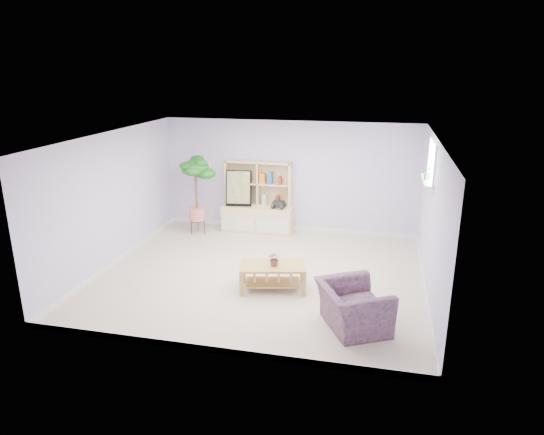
% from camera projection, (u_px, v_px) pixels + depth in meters
% --- Properties ---
extents(floor, '(5.50, 5.00, 0.01)m').
position_uv_depth(floor, '(261.00, 274.00, 8.48)').
color(floor, '#BFAB91').
rests_on(floor, ground).
extents(ceiling, '(5.50, 5.00, 0.01)m').
position_uv_depth(ceiling, '(261.00, 137.00, 7.76)').
color(ceiling, silver).
rests_on(ceiling, walls).
extents(walls, '(5.51, 5.01, 2.40)m').
position_uv_depth(walls, '(261.00, 209.00, 8.12)').
color(walls, silver).
rests_on(walls, floor).
extents(baseboard, '(5.50, 5.00, 0.10)m').
position_uv_depth(baseboard, '(261.00, 272.00, 8.46)').
color(baseboard, white).
rests_on(baseboard, floor).
extents(window, '(0.10, 0.98, 0.68)m').
position_uv_depth(window, '(433.00, 162.00, 7.85)').
color(window, silver).
rests_on(window, walls).
extents(window_sill, '(0.14, 1.00, 0.04)m').
position_uv_depth(window_sill, '(427.00, 181.00, 7.96)').
color(window_sill, white).
rests_on(window_sill, walls).
extents(storage_unit, '(1.54, 0.52, 1.54)m').
position_uv_depth(storage_unit, '(258.00, 197.00, 10.47)').
color(storage_unit, '#DAB170').
rests_on(storage_unit, floor).
extents(poster, '(0.58, 0.20, 0.78)m').
position_uv_depth(poster, '(239.00, 188.00, 10.43)').
color(poster, yellow).
rests_on(poster, storage_unit).
extents(toy_truck, '(0.38, 0.29, 0.18)m').
position_uv_depth(toy_truck, '(279.00, 204.00, 10.32)').
color(toy_truck, black).
rests_on(toy_truck, storage_unit).
extents(coffee_table, '(1.15, 0.79, 0.43)m').
position_uv_depth(coffee_table, '(273.00, 277.00, 7.86)').
color(coffee_table, tan).
rests_on(coffee_table, floor).
extents(table_plant, '(0.25, 0.23, 0.24)m').
position_uv_depth(table_plant, '(275.00, 259.00, 7.72)').
color(table_plant, '#165D1A').
rests_on(table_plant, coffee_table).
extents(floor_tree, '(0.71, 0.71, 1.69)m').
position_uv_depth(floor_tree, '(196.00, 196.00, 10.30)').
color(floor_tree, '#1A4A15').
rests_on(floor_tree, floor).
extents(armchair, '(1.19, 1.24, 0.71)m').
position_uv_depth(armchair, '(353.00, 304.00, 6.67)').
color(armchair, '#121852').
rests_on(armchair, floor).
extents(sill_plant, '(0.17, 0.15, 0.25)m').
position_uv_depth(sill_plant, '(428.00, 172.00, 7.93)').
color(sill_plant, '#1A4A15').
rests_on(sill_plant, window_sill).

